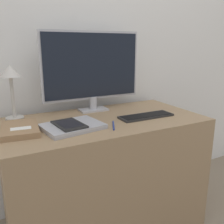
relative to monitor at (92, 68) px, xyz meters
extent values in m
cube|color=silver|center=(-0.02, 0.17, 0.20)|extent=(3.60, 0.05, 2.40)
cube|color=#997A56|center=(-0.02, -0.21, -0.64)|extent=(1.16, 0.61, 0.72)
cube|color=#B7B7BC|center=(0.00, 0.00, -0.27)|extent=(0.18, 0.11, 0.01)
cylinder|color=#B7B7BC|center=(0.00, 0.00, -0.22)|extent=(0.05, 0.05, 0.08)
cube|color=#B7B7BC|center=(0.00, 0.00, 0.02)|extent=(0.66, 0.01, 0.43)
cube|color=black|center=(0.00, -0.01, 0.02)|extent=(0.63, 0.01, 0.40)
cube|color=#282828|center=(0.22, -0.29, -0.27)|extent=(0.34, 0.11, 0.01)
cube|color=black|center=(0.22, -0.30, -0.26)|extent=(0.31, 0.09, 0.00)
cube|color=#A3A3A8|center=(-0.24, -0.29, -0.27)|extent=(0.33, 0.26, 0.01)
cube|color=#B2B2B7|center=(-0.24, -0.29, -0.26)|extent=(0.33, 0.26, 0.01)
cube|color=black|center=(-0.26, -0.30, -0.25)|extent=(0.15, 0.21, 0.01)
cube|color=black|center=(-0.26, -0.30, -0.24)|extent=(0.12, 0.15, 0.00)
cylinder|color=#BCB7AD|center=(-0.49, 0.00, -0.27)|extent=(0.10, 0.10, 0.02)
cylinder|color=#BCB7AD|center=(-0.49, 0.00, -0.14)|extent=(0.02, 0.02, 0.23)
cone|color=#BCB7AD|center=(-0.49, 0.00, 0.01)|extent=(0.12, 0.12, 0.06)
cube|color=#93704C|center=(-0.49, -0.22, -0.26)|extent=(0.20, 0.28, 0.03)
cube|color=silver|center=(-0.49, -0.26, -0.25)|extent=(0.10, 0.06, 0.00)
cylinder|color=navy|center=(-0.04, -0.36, -0.27)|extent=(0.07, 0.13, 0.01)
camera|label=1|loc=(-0.63, -1.48, 0.14)|focal=40.00mm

